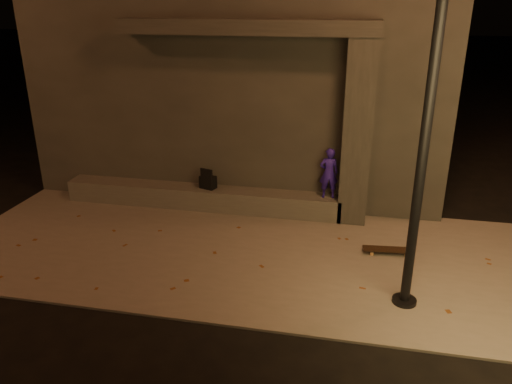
% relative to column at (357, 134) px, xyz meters
% --- Properties ---
extents(ground, '(120.00, 120.00, 0.00)m').
position_rel_column_xyz_m(ground, '(-1.70, -3.75, -1.84)').
color(ground, black).
rests_on(ground, ground).
extents(sidewalk, '(11.00, 4.40, 0.04)m').
position_rel_column_xyz_m(sidewalk, '(-1.70, -1.75, -1.82)').
color(sidewalk, slate).
rests_on(sidewalk, ground).
extents(building, '(9.00, 5.10, 5.22)m').
position_rel_column_xyz_m(building, '(-2.70, 2.74, 0.77)').
color(building, '#353330').
rests_on(building, ground).
extents(ledge, '(6.00, 0.55, 0.45)m').
position_rel_column_xyz_m(ledge, '(-3.20, 0.00, -1.58)').
color(ledge, '#54524C').
rests_on(ledge, sidewalk).
extents(column, '(0.55, 0.55, 3.60)m').
position_rel_column_xyz_m(column, '(0.00, 0.00, 0.00)').
color(column, '#353330').
rests_on(column, sidewalk).
extents(canopy, '(5.00, 0.70, 0.28)m').
position_rel_column_xyz_m(canopy, '(-2.20, 0.05, 1.94)').
color(canopy, '#353330').
rests_on(canopy, column).
extents(skateboarder, '(0.41, 0.31, 1.04)m').
position_rel_column_xyz_m(skateboarder, '(-0.50, 0.00, -0.83)').
color(skateboarder, '#2E19A6').
rests_on(skateboarder, ledge).
extents(backpack, '(0.38, 0.30, 0.46)m').
position_rel_column_xyz_m(backpack, '(-3.04, 0.00, -1.19)').
color(backpack, black).
rests_on(backpack, ledge).
extents(skateboard, '(0.91, 0.32, 0.10)m').
position_rel_column_xyz_m(skateboard, '(0.69, -1.37, -1.72)').
color(skateboard, black).
rests_on(skateboard, sidewalk).
extents(street_lamp_0, '(0.36, 0.36, 7.36)m').
position_rel_column_xyz_m(street_lamp_0, '(0.87, -2.87, 2.33)').
color(street_lamp_0, black).
rests_on(street_lamp_0, ground).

